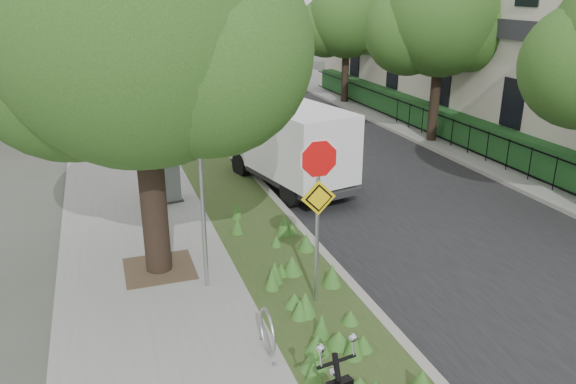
{
  "coord_description": "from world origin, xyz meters",
  "views": [
    {
      "loc": [
        -4.82,
        -7.81,
        5.6
      ],
      "look_at": [
        -1.04,
        3.25,
        1.3
      ],
      "focal_mm": 35.0,
      "sensor_mm": 36.0,
      "label": 1
    }
  ],
  "objects": [
    {
      "name": "verge",
      "position": [
        -1.5,
        10.0,
        0.06
      ],
      "size": [
        2.0,
        60.0,
        0.12
      ],
      "primitive_type": "cube",
      "color": "#31431C",
      "rests_on": "ground"
    },
    {
      "name": "hedge_far",
      "position": [
        7.9,
        10.0,
        0.67
      ],
      "size": [
        1.0,
        24.0,
        1.1
      ],
      "primitive_type": "cube",
      "color": "#19471F",
      "rests_on": "footpath_far"
    },
    {
      "name": "street_tree_main",
      "position": [
        -4.08,
        2.86,
        4.8
      ],
      "size": [
        6.21,
        5.54,
        7.66
      ],
      "color": "black",
      "rests_on": "ground"
    },
    {
      "name": "far_tree_b",
      "position": [
        6.94,
        10.05,
        4.37
      ],
      "size": [
        4.83,
        4.31,
        6.56
      ],
      "color": "black",
      "rests_on": "ground"
    },
    {
      "name": "footpath_far",
      "position": [
        8.2,
        10.0,
        0.06
      ],
      "size": [
        3.2,
        60.0,
        0.12
      ],
      "primitive_type": "cube",
      "color": "gray",
      "rests_on": "ground"
    },
    {
      "name": "terrace_houses",
      "position": [
        11.49,
        10.0,
        4.16
      ],
      "size": [
        7.4,
        26.4,
        8.2
      ],
      "color": "beige",
      "rests_on": "ground"
    },
    {
      "name": "sidewalk_near",
      "position": [
        -4.25,
        10.0,
        0.06
      ],
      "size": [
        3.5,
        60.0,
        0.12
      ],
      "primitive_type": "cube",
      "color": "gray",
      "rests_on": "ground"
    },
    {
      "name": "fence_far",
      "position": [
        7.2,
        10.0,
        0.67
      ],
      "size": [
        0.04,
        24.0,
        1.0
      ],
      "color": "black",
      "rests_on": "ground"
    },
    {
      "name": "ground",
      "position": [
        0.0,
        0.0,
        0.0
      ],
      "size": [
        120.0,
        120.0,
        0.0
      ],
      "primitive_type": "plane",
      "color": "#4C5147",
      "rests_on": "ground"
    },
    {
      "name": "bike_hoop",
      "position": [
        -2.7,
        -0.6,
        0.5
      ],
      "size": [
        0.06,
        0.78,
        0.77
      ],
      "color": "#A5A8AD",
      "rests_on": "ground"
    },
    {
      "name": "sign_assembly",
      "position": [
        -1.4,
        0.58,
        2.33
      ],
      "size": [
        0.94,
        0.08,
        3.22
      ],
      "color": "#A5A8AD",
      "rests_on": "ground"
    },
    {
      "name": "kerb_far",
      "position": [
        6.5,
        10.0,
        0.07
      ],
      "size": [
        0.2,
        60.0,
        0.13
      ],
      "primitive_type": "cube",
      "color": "#9E9991",
      "rests_on": "ground"
    },
    {
      "name": "box_truck",
      "position": [
        0.31,
        6.89,
        1.36
      ],
      "size": [
        2.76,
        4.9,
        2.09
      ],
      "color": "#262628",
      "rests_on": "ground"
    },
    {
      "name": "road",
      "position": [
        3.0,
        10.0,
        0.01
      ],
      "size": [
        7.0,
        60.0,
        0.01
      ],
      "primitive_type": "cube",
      "color": "black",
      "rests_on": "ground"
    },
    {
      "name": "utility_cabinet",
      "position": [
        -3.39,
        6.71,
        0.69
      ],
      "size": [
        0.96,
        0.71,
        1.19
      ],
      "color": "#262628",
      "rests_on": "ground"
    },
    {
      "name": "far_tree_c",
      "position": [
        6.94,
        18.04,
        3.95
      ],
      "size": [
        4.37,
        3.89,
        5.93
      ],
      "color": "black",
      "rests_on": "ground"
    },
    {
      "name": "kerb_near",
      "position": [
        -0.5,
        10.0,
        0.07
      ],
      "size": [
        0.2,
        60.0,
        0.13
      ],
      "primitive_type": "cube",
      "color": "#9E9991",
      "rests_on": "ground"
    },
    {
      "name": "bare_post",
      "position": [
        -3.2,
        1.8,
        2.12
      ],
      "size": [
        0.08,
        0.08,
        4.0
      ],
      "color": "#A5A8AD",
      "rests_on": "ground"
    }
  ]
}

